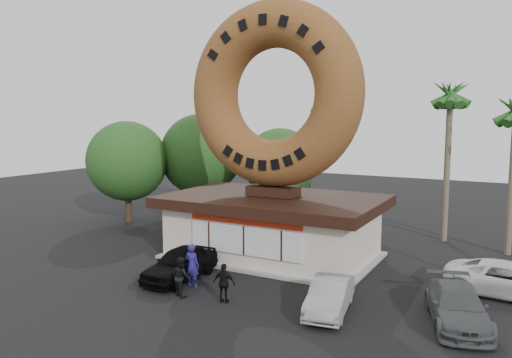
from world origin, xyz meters
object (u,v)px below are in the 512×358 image
Objects in this scene: person_right at (224,283)px; giant_donut at (274,94)px; car_silver at (330,296)px; car_grey at (457,306)px; car_black at (180,263)px; person_left at (192,265)px; person_center at (181,277)px; street_lamp at (313,158)px; car_white at (510,280)px; donut_shop at (273,224)px.

giant_donut is at bearing -88.77° from person_right.
car_silver is 4.57m from car_grey.
giant_donut is at bearing 67.71° from car_black.
car_black is 11.82m from car_grey.
person_left is 1.16× the size of person_center.
car_grey is (11.62, -14.63, -3.81)m from street_lamp.
person_center reaches higher than car_silver.
giant_donut reaches higher than street_lamp.
person_center is at bearing 121.83° from car_white.
car_grey is at bearing -171.85° from person_left.
person_center is 0.36× the size of car_grey.
person_center is 0.32× the size of car_white.
person_left is at bearing -31.82° from person_right.
donut_shop is 11.37m from car_white.
person_center is at bearing -95.68° from donut_shop.
donut_shop reaches higher than car_white.
person_right is at bearing -79.48° from street_lamp.
car_black is at bearing 113.21° from car_white.
giant_donut is 9.71m from person_left.
person_left is 2.44m from person_right.
street_lamp is 17.31m from car_white.
giant_donut is at bearing 90.00° from donut_shop.
person_right is at bearing -174.33° from car_silver.
car_white is (13.16, -10.60, -3.78)m from street_lamp.
giant_donut is 13.78m from car_white.
car_grey is at bearing 162.45° from car_white.
car_silver is at bearing -47.18° from giant_donut.
street_lamp is 15.86m from car_black.
car_white is at bearing -155.30° from person_left.
person_center is (1.15, -17.11, -3.66)m from street_lamp.
street_lamp is 4.86× the size of person_center.
donut_shop is 7.05m from person_right.
person_left is 1.19× the size of person_right.
car_grey is (4.42, 1.13, 0.03)m from car_silver.
donut_shop is 2.21× the size of car_white.
donut_shop is at bearing 137.87° from car_grey.
car_white is at bearing -3.02° from giant_donut.
person_right is 0.32× the size of car_white.
donut_shop is at bearing 67.65° from car_black.
giant_donut is 10.54m from person_center.
street_lamp is 1.83× the size of car_black.
donut_shop is 2.87× the size of car_silver.
car_black is (-1.06, 0.54, -0.21)m from person_left.
car_grey is at bearing -174.43° from person_right.
giant_donut is 11.16m from car_silver.
person_right is (1.28, -6.87, -0.96)m from donut_shop.
giant_donut reaches higher than donut_shop.
street_lamp is at bearing -62.73° from person_center.
giant_donut is 5.79× the size of person_center.
person_right is (1.28, -6.88, -7.76)m from giant_donut.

